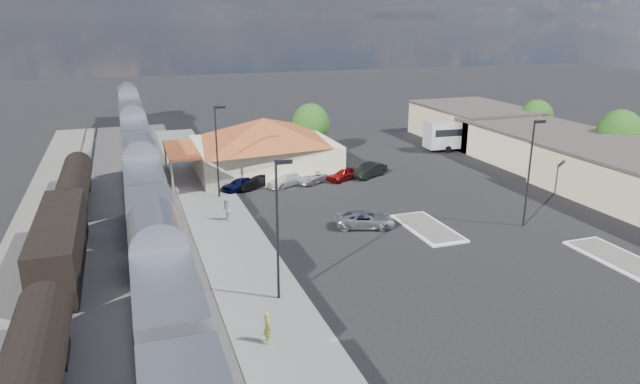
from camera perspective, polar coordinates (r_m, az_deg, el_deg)
name	(u,v)px	position (r m, az deg, el deg)	size (l,w,h in m)	color
ground	(395,244)	(44.96, 7.51, -5.13)	(280.00, 280.00, 0.00)	black
railbed	(110,240)	(48.13, -20.25, -4.49)	(16.00, 100.00, 0.12)	#4C4944
platform	(228,234)	(46.75, -9.20, -4.20)	(5.50, 92.00, 0.18)	gray
passenger_train	(143,181)	(53.22, -17.32, 1.04)	(3.00, 104.00, 5.55)	silver
freight_cars	(60,246)	(42.92, -24.54, -4.96)	(2.80, 46.00, 4.00)	black
station_depot	(263,145)	(64.22, -5.68, 4.67)	(18.35, 12.24, 6.20)	beige
buildings_east	(560,150)	(71.15, 22.89, 3.92)	(14.40, 51.40, 4.80)	#C6B28C
traffic_island_south	(428,228)	(48.36, 10.72, -3.53)	(3.30, 7.50, 0.21)	silver
traffic_island_north	(617,258)	(47.11, 27.59, -5.85)	(3.30, 7.50, 0.21)	silver
lamp_plat_s	(279,220)	(34.12, -4.17, -2.79)	(1.08, 0.25, 9.00)	black
lamp_plat_n	(217,145)	(54.89, -10.21, 4.69)	(1.08, 0.25, 9.00)	black
lamp_lot	(531,165)	(49.76, 20.34, 2.59)	(1.08, 0.25, 9.00)	black
tree_east_b	(619,133)	(73.35, 27.76, 5.21)	(4.94, 4.94, 6.96)	#382314
tree_east_c	(536,117)	(83.43, 20.82, 6.98)	(4.41, 4.41, 6.21)	#382314
tree_depot	(311,124)	(71.73, -0.94, 6.80)	(4.71, 4.71, 6.63)	#382314
suv	(365,220)	(47.79, 4.54, -2.78)	(2.28, 4.95, 1.38)	#ACADB4
coach_bus	(470,132)	(78.16, 14.76, 5.79)	(12.41, 3.56, 3.93)	silver
person_a	(267,327)	(31.34, -5.28, -13.33)	(0.66, 0.44, 1.82)	#CDD241
person_b	(226,210)	(49.28, -9.35, -1.80)	(0.92, 0.71, 1.89)	white
parked_car_a	(240,183)	(58.37, -7.98, 0.86)	(1.69, 4.20, 1.43)	#0B0D3B
parked_car_b	(255,181)	(58.97, -6.49, 1.10)	(1.54, 4.42, 1.45)	black
parked_car_c	(286,180)	(59.45, -3.41, 1.25)	(1.87, 4.59, 1.33)	silver
parked_car_d	(314,176)	(60.64, -0.58, 1.58)	(2.14, 4.65, 1.29)	#9B9CA3
parked_car_e	(343,174)	(61.42, 2.34, 1.81)	(1.61, 4.00, 1.36)	maroon
parked_car_f	(369,170)	(62.87, 4.96, 2.19)	(1.60, 4.60, 1.52)	black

